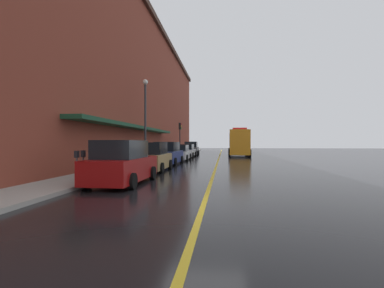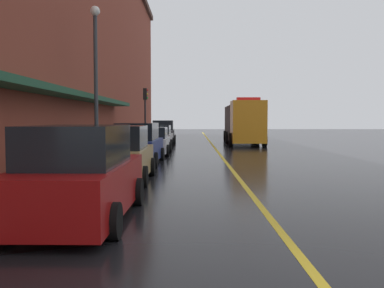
% 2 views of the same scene
% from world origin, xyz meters
% --- Properties ---
extents(ground_plane, '(112.00, 112.00, 0.00)m').
position_xyz_m(ground_plane, '(0.00, 25.00, 0.00)').
color(ground_plane, black).
extents(sidewalk_left, '(2.40, 70.00, 0.15)m').
position_xyz_m(sidewalk_left, '(-6.20, 25.00, 0.07)').
color(sidewalk_left, '#9E9B93').
rests_on(sidewalk_left, ground).
extents(lane_center_stripe, '(0.16, 70.00, 0.01)m').
position_xyz_m(lane_center_stripe, '(0.00, 25.00, 0.00)').
color(lane_center_stripe, gold).
rests_on(lane_center_stripe, ground).
extents(brick_building_left, '(12.96, 64.00, 16.39)m').
position_xyz_m(brick_building_left, '(-13.29, 24.00, 8.20)').
color(brick_building_left, brown).
rests_on(brick_building_left, ground).
extents(parked_car_0, '(2.14, 4.76, 1.91)m').
position_xyz_m(parked_car_0, '(-3.85, 3.83, 0.89)').
color(parked_car_0, maroon).
rests_on(parked_car_0, ground).
extents(parked_car_1, '(2.14, 4.30, 1.82)m').
position_xyz_m(parked_car_1, '(-4.01, 9.28, 0.85)').
color(parked_car_1, '#A5844C').
rests_on(parked_car_1, ground).
extents(parked_car_2, '(2.15, 4.61, 1.86)m').
position_xyz_m(parked_car_2, '(-4.04, 14.62, 0.86)').
color(parked_car_2, navy).
rests_on(parked_car_2, ground).
extents(parked_car_3, '(2.08, 4.43, 1.57)m').
position_xyz_m(parked_car_3, '(-3.90, 19.91, 0.74)').
color(parked_car_3, silver).
rests_on(parked_car_3, ground).
extents(parked_car_4, '(2.13, 4.37, 1.59)m').
position_xyz_m(parked_car_4, '(-4.02, 26.06, 0.75)').
color(parked_car_4, silver).
rests_on(parked_car_4, ground).
extents(parked_car_5, '(2.19, 4.86, 1.92)m').
position_xyz_m(parked_car_5, '(-4.03, 31.57, 0.89)').
color(parked_car_5, '#595B60').
rests_on(parked_car_5, ground).
extents(utility_truck, '(2.87, 9.28, 3.60)m').
position_xyz_m(utility_truck, '(2.55, 29.89, 1.72)').
color(utility_truck, orange).
rests_on(utility_truck, ground).
extents(parking_meter_0, '(0.14, 0.18, 1.33)m').
position_xyz_m(parking_meter_0, '(-5.35, 17.67, 1.06)').
color(parking_meter_0, '#4C4C51').
rests_on(parking_meter_0, sidewalk_left).
extents(parking_meter_1, '(0.14, 0.18, 1.33)m').
position_xyz_m(parking_meter_1, '(-5.35, 3.20, 1.06)').
color(parking_meter_1, '#4C4C51').
rests_on(parking_meter_1, sidewalk_left).
extents(parking_meter_2, '(0.14, 0.18, 1.33)m').
position_xyz_m(parking_meter_2, '(-5.35, 2.68, 1.06)').
color(parking_meter_2, '#4C4C51').
rests_on(parking_meter_2, sidewalk_left).
extents(street_lamp_left, '(0.44, 0.44, 6.94)m').
position_xyz_m(street_lamp_left, '(-5.95, 14.72, 4.40)').
color(street_lamp_left, '#33383D').
rests_on(street_lamp_left, sidewalk_left).
extents(traffic_light_near, '(0.38, 0.36, 4.30)m').
position_xyz_m(traffic_light_near, '(-5.29, 29.06, 3.16)').
color(traffic_light_near, '#232326').
rests_on(traffic_light_near, sidewalk_left).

